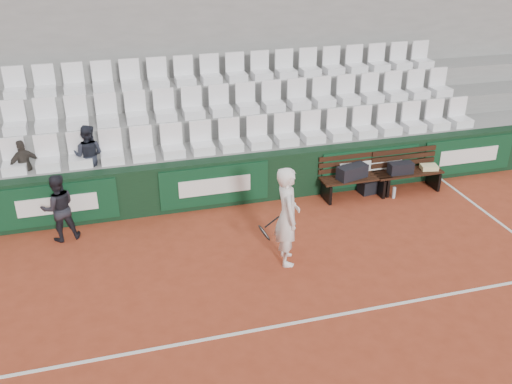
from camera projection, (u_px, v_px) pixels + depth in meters
name	position (u px, v px, depth m)	size (l,w,h in m)	color
ground	(283.00, 325.00, 8.35)	(80.00, 80.00, 0.00)	#A64025
court_baseline	(283.00, 325.00, 8.35)	(18.00, 0.06, 0.01)	white
back_barrier	(226.00, 182.00, 11.58)	(18.00, 0.34, 1.00)	black
grandstand_tier_front	(216.00, 170.00, 12.11)	(18.00, 0.95, 1.00)	gray
grandstand_tier_mid	(207.00, 144.00, 12.83)	(18.00, 0.95, 1.45)	gray
grandstand_tier_back	(199.00, 121.00, 13.55)	(18.00, 0.95, 1.90)	gray
grandstand_rear_wall	(192.00, 62.00, 13.53)	(18.00, 0.30, 4.40)	gray
seat_row_front	(217.00, 137.00, 11.60)	(11.90, 0.44, 0.63)	white
seat_row_mid	(207.00, 102.00, 12.22)	(11.90, 0.44, 0.63)	white
seat_row_back	(198.00, 70.00, 12.84)	(11.90, 0.44, 0.63)	white
bench_left	(355.00, 187.00, 12.00)	(1.50, 0.56, 0.45)	black
bench_right	(407.00, 181.00, 12.25)	(1.50, 0.56, 0.45)	black
sports_bag_left	(352.00, 172.00, 11.80)	(0.65, 0.28, 0.28)	black
sports_bag_right	(401.00, 168.00, 12.02)	(0.51, 0.24, 0.24)	black
towel	(429.00, 167.00, 12.24)	(0.35, 0.25, 0.10)	beige
sports_bag_ground	(370.00, 186.00, 12.21)	(0.49, 0.30, 0.30)	black
water_bottle_near	(286.00, 199.00, 11.71)	(0.07, 0.07, 0.24)	#B1C4C9
water_bottle_far	(394.00, 193.00, 11.97)	(0.07, 0.07, 0.25)	silver
tennis_player	(287.00, 216.00, 9.50)	(0.75, 0.69, 1.76)	white
ball_kid	(59.00, 208.00, 10.26)	(0.62, 0.49, 1.29)	black
spectator_b	(21.00, 144.00, 10.65)	(0.62, 0.26, 1.05)	#36302B
spectator_c	(86.00, 134.00, 10.90)	(0.60, 0.47, 1.24)	#1E212D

